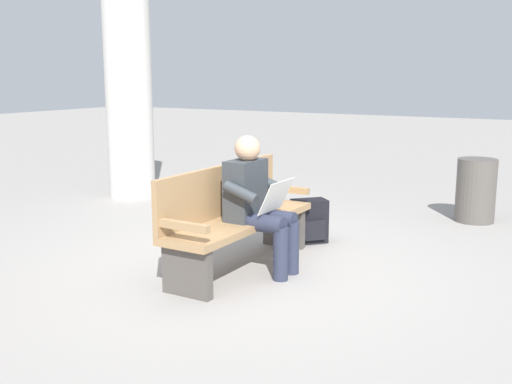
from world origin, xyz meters
TOP-DOWN VIEW (x-y plane):
  - ground_plane at (0.00, 0.00)m, footprint 40.00×40.00m
  - bench_near at (-0.00, -0.07)m, footprint 1.80×0.49m
  - person_seated at (0.01, 0.16)m, footprint 0.57×0.57m
  - backpack at (-1.05, 0.16)m, footprint 0.39×0.39m
  - support_pillar at (-1.96, -3.01)m, footprint 0.64×0.64m
  - trash_bin at (-2.84, 1.43)m, footprint 0.44×0.44m

SIDE VIEW (x-z plane):
  - ground_plane at x=0.00m, z-range 0.00..0.00m
  - backpack at x=-1.05m, z-range 0.00..0.44m
  - trash_bin at x=-2.84m, z-range 0.00..0.73m
  - bench_near at x=0.00m, z-range 0.01..0.91m
  - person_seated at x=0.01m, z-range 0.04..1.22m
  - support_pillar at x=-1.96m, z-range 0.00..3.12m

